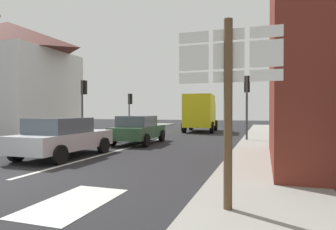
# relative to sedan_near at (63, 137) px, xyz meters

# --- Properties ---
(ground_plane) EXTENTS (80.00, 80.00, 0.00)m
(ground_plane) POSITION_rel_sedan_near_xyz_m (1.06, 6.55, -0.76)
(ground_plane) COLOR #232326
(sidewalk_right) EXTENTS (2.57, 44.00, 0.14)m
(sidewalk_right) POSITION_rel_sedan_near_xyz_m (7.16, 4.55, -0.69)
(sidewalk_right) COLOR gray
(sidewalk_right) RESTS_ON ground
(sidewalk_left) EXTENTS (2.57, 44.00, 0.14)m
(sidewalk_left) POSITION_rel_sedan_near_xyz_m (-5.03, 4.55, -0.69)
(sidewalk_left) COLOR gray
(sidewalk_left) RESTS_ON ground
(lane_centre_stripe) EXTENTS (0.16, 12.00, 0.01)m
(lane_centre_stripe) POSITION_rel_sedan_near_xyz_m (1.06, 2.55, -0.75)
(lane_centre_stripe) COLOR silver
(lane_centre_stripe) RESTS_ON ground
(lane_turn_arrow) EXTENTS (1.20, 2.20, 0.01)m
(lane_turn_arrow) POSITION_rel_sedan_near_xyz_m (3.71, -4.45, -0.75)
(lane_turn_arrow) COLOR silver
(lane_turn_arrow) RESTS_ON ground
(clapboard_house_left) EXTENTS (8.67, 7.69, 8.14)m
(clapboard_house_left) POSITION_rel_sedan_near_xyz_m (-10.42, 7.35, 3.35)
(clapboard_house_left) COLOR silver
(clapboard_house_left) RESTS_ON ground
(sedan_near) EXTENTS (1.97, 4.20, 1.47)m
(sedan_near) POSITION_rel_sedan_near_xyz_m (0.00, 0.00, 0.00)
(sedan_near) COLOR #B7BABF
(sedan_near) RESTS_ON ground
(sedan_far) EXTENTS (2.15, 4.29, 1.47)m
(sedan_far) POSITION_rel_sedan_near_xyz_m (0.77, 5.13, 0.00)
(sedan_far) COLOR #2D5133
(sedan_far) RESTS_ON ground
(delivery_truck) EXTENTS (2.78, 5.14, 3.05)m
(delivery_truck) POSITION_rel_sedan_near_xyz_m (2.02, 14.97, 0.89)
(delivery_truck) COLOR yellow
(delivery_truck) RESTS_ON ground
(route_sign_post) EXTENTS (1.66, 0.14, 3.20)m
(route_sign_post) POSITION_rel_sedan_near_xyz_m (6.55, -4.29, 1.24)
(route_sign_post) COLOR brown
(route_sign_post) RESTS_ON ground
(traffic_light_far_left) EXTENTS (0.30, 0.49, 3.24)m
(traffic_light_far_left) POSITION_rel_sedan_near_xyz_m (-4.05, 14.13, 1.64)
(traffic_light_far_left) COLOR #47474C
(traffic_light_far_left) RESTS_ON ground
(traffic_light_near_right) EXTENTS (0.30, 0.49, 3.68)m
(traffic_light_near_right) POSITION_rel_sedan_near_xyz_m (6.17, 7.83, 1.96)
(traffic_light_near_right) COLOR #47474C
(traffic_light_near_right) RESTS_ON ground
(traffic_light_near_left) EXTENTS (0.30, 0.49, 3.71)m
(traffic_light_near_left) POSITION_rel_sedan_near_xyz_m (-4.05, 7.24, 1.99)
(traffic_light_near_left) COLOR #47474C
(traffic_light_near_left) RESTS_ON ground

